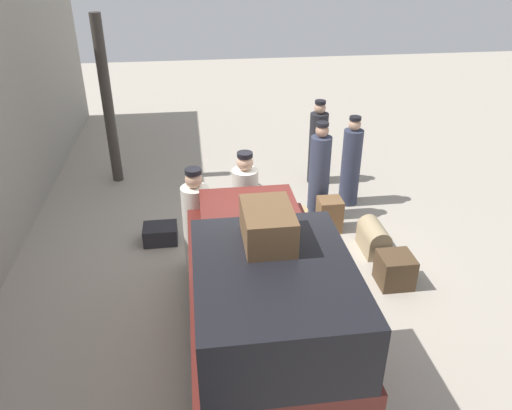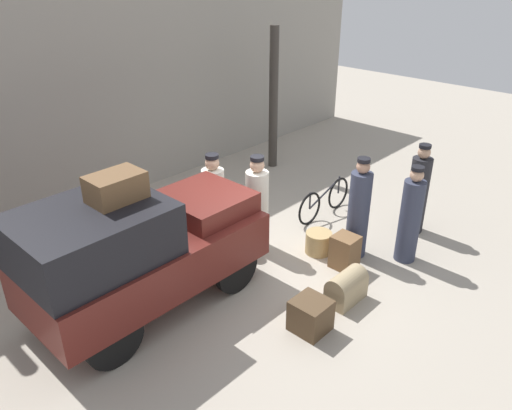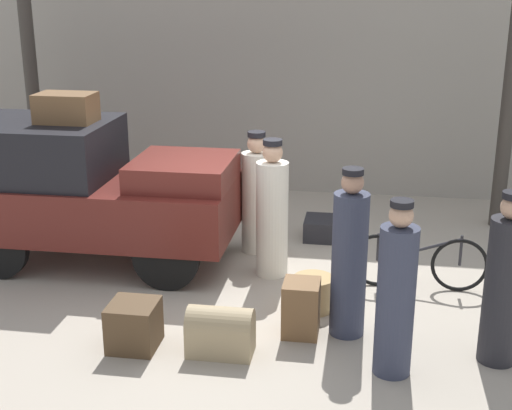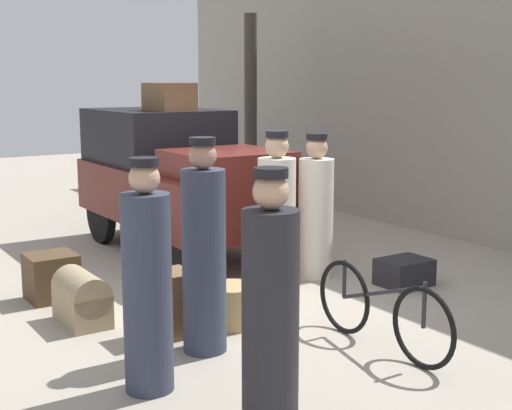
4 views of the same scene
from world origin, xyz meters
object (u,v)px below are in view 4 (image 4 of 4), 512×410
object	(u,v)px
wicker_basket	(232,306)
porter_carrying_trunk	(147,286)
trunk_wicker_pale	(82,298)
porter_with_bicycle	(270,315)
suitcase_black_upright	(404,272)
porter_standing_middle	(204,255)
trunk_on_truck_roof	(169,97)
suitcase_tan_flat	(169,304)
truck	(177,174)
bicycle	(381,310)
suitcase_small_leather	(52,277)
conductor_in_dark_uniform	(316,213)
porter_lifting_near_truck	(277,221)

from	to	relation	value
wicker_basket	porter_carrying_trunk	xyz separation A→B (m)	(0.85, -1.22, 0.60)
wicker_basket	trunk_wicker_pale	xyz separation A→B (m)	(-0.83, -1.14, 0.05)
porter_with_bicycle	suitcase_black_upright	distance (m)	3.76
porter_standing_middle	trunk_on_truck_roof	xyz separation A→B (m)	(-3.60, 1.49, 1.20)
porter_standing_middle	suitcase_black_upright	world-z (taller)	porter_standing_middle
wicker_basket	suitcase_tan_flat	xyz separation A→B (m)	(-0.08, -0.60, 0.10)
truck	suitcase_tan_flat	distance (m)	3.41
truck	bicycle	distance (m)	4.27
porter_with_bicycle	suitcase_small_leather	world-z (taller)	porter_with_bicycle
trunk_wicker_pale	suitcase_black_upright	size ratio (longest dim) A/B	1.18
truck	porter_standing_middle	world-z (taller)	truck
suitcase_tan_flat	conductor_in_dark_uniform	bearing A→B (deg)	110.10
suitcase_small_leather	trunk_wicker_pale	world-z (taller)	trunk_wicker_pale
wicker_basket	porter_with_bicycle	xyz separation A→B (m)	(1.87, -0.84, 0.60)
porter_with_bicycle	truck	bearing A→B (deg)	159.48
truck	porter_with_bicycle	xyz separation A→B (m)	(4.89, -1.83, -0.22)
truck	porter_with_bicycle	bearing A→B (deg)	-20.52
porter_standing_middle	suitcase_tan_flat	bearing A→B (deg)	-168.73
truck	suitcase_tan_flat	world-z (taller)	truck
porter_carrying_trunk	suitcase_small_leather	world-z (taller)	porter_carrying_trunk
bicycle	conductor_in_dark_uniform	world-z (taller)	conductor_in_dark_uniform
suitcase_small_leather	trunk_wicker_pale	bearing A→B (deg)	0.48
trunk_wicker_pale	trunk_on_truck_roof	size ratio (longest dim) A/B	0.92
bicycle	conductor_in_dark_uniform	size ratio (longest dim) A/B	0.98
suitcase_tan_flat	trunk_on_truck_roof	world-z (taller)	trunk_on_truck_roof
truck	suitcase_black_upright	distance (m)	3.32
wicker_basket	trunk_wicker_pale	world-z (taller)	trunk_wicker_pale
porter_with_bicycle	porter_lifting_near_truck	xyz separation A→B (m)	(-2.47, 1.76, -0.00)
porter_carrying_trunk	trunk_wicker_pale	bearing A→B (deg)	177.08
porter_with_bicycle	suitcase_small_leather	size ratio (longest dim) A/B	3.56
porter_standing_middle	suitcase_tan_flat	size ratio (longest dim) A/B	3.07
wicker_basket	conductor_in_dark_uniform	size ratio (longest dim) A/B	0.28
conductor_in_dark_uniform	trunk_on_truck_roof	bearing A→B (deg)	-163.05
porter_carrying_trunk	porter_standing_middle	bearing A→B (deg)	122.26
truck	wicker_basket	size ratio (longest dim) A/B	7.56
porter_standing_middle	trunk_on_truck_roof	world-z (taller)	trunk_on_truck_roof
porter_carrying_trunk	bicycle	bearing A→B (deg)	80.19
bicycle	porter_with_bicycle	xyz separation A→B (m)	(0.68, -1.59, 0.45)
trunk_wicker_pale	conductor_in_dark_uniform	bearing A→B (deg)	91.74
bicycle	trunk_wicker_pale	distance (m)	2.76
wicker_basket	trunk_wicker_pale	size ratio (longest dim) A/B	0.70
wicker_basket	suitcase_black_upright	bearing A→B (deg)	92.29
suitcase_small_leather	suitcase_black_upright	size ratio (longest dim) A/B	0.87
wicker_basket	suitcase_tan_flat	bearing A→B (deg)	-97.66
porter_carrying_trunk	conductor_in_dark_uniform	distance (m)	3.40
truck	suitcase_tan_flat	xyz separation A→B (m)	(2.94, -1.58, -0.72)
porter_standing_middle	trunk_wicker_pale	world-z (taller)	porter_standing_middle
trunk_wicker_pale	suitcase_black_upright	distance (m)	3.51
porter_carrying_trunk	porter_lifting_near_truck	xyz separation A→B (m)	(-1.45, 2.14, 0.00)
porter_carrying_trunk	suitcase_tan_flat	xyz separation A→B (m)	(-0.93, 0.62, -0.50)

